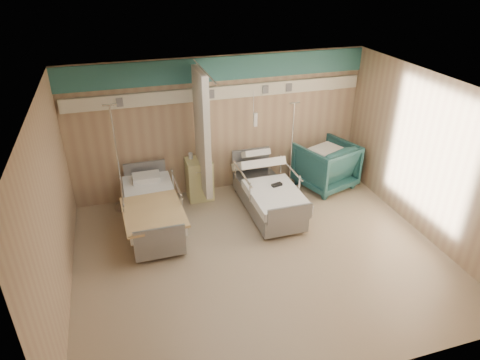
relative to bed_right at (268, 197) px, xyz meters
name	(u,v)px	position (x,y,z in m)	size (l,w,h in m)	color
ground	(260,256)	(-0.60, -1.30, -0.32)	(6.00, 5.00, 0.00)	gray
room_walls	(256,148)	(-0.63, -1.05, 1.55)	(6.04, 5.04, 2.82)	tan
bed_right	(268,197)	(0.00, 0.00, 0.00)	(1.00, 2.16, 0.63)	white
bed_left	(153,215)	(-2.20, 0.00, 0.00)	(1.00, 2.16, 0.63)	white
bedside_cabinet	(199,179)	(-1.15, 0.90, 0.11)	(0.50, 0.48, 0.85)	#D3CD84
visitor_armchair	(326,165)	(1.53, 0.60, 0.18)	(1.06, 1.09, 0.99)	#204E50
waffle_blanket	(328,142)	(1.52, 0.58, 0.71)	(0.63, 0.56, 0.07)	white
iv_stand_right	(290,169)	(0.84, 0.87, 0.07)	(0.33, 0.33, 1.86)	silver
iv_stand_left	(122,189)	(-2.68, 0.90, 0.13)	(0.38, 0.38, 2.15)	silver
call_remote	(277,185)	(0.11, -0.17, 0.34)	(0.20, 0.09, 0.04)	black
tan_blanket	(153,212)	(-2.22, -0.46, 0.34)	(0.98, 1.24, 0.04)	tan
toiletry_bag	(204,155)	(-1.02, 0.97, 0.59)	(0.20, 0.13, 0.11)	black
white_cup	(191,156)	(-1.28, 1.01, 0.60)	(0.08, 0.08, 0.12)	white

